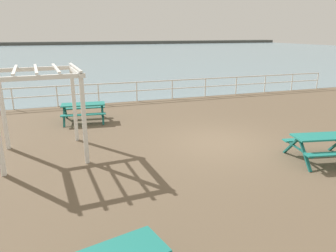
% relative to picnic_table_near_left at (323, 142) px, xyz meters
% --- Properties ---
extents(ground_plane, '(30.00, 24.00, 0.20)m').
position_rel_picnic_table_near_left_xyz_m(ground_plane, '(-2.18, 2.36, -0.68)').
color(ground_plane, brown).
extents(sea_band, '(142.00, 90.00, 0.01)m').
position_rel_picnic_table_near_left_xyz_m(sea_band, '(-2.18, 55.11, -0.58)').
color(sea_band, gray).
rests_on(sea_band, ground).
extents(distant_shoreline, '(142.00, 6.00, 1.80)m').
position_rel_picnic_table_near_left_xyz_m(distant_shoreline, '(-2.18, 98.11, -0.58)').
color(distant_shoreline, '#4C4C47').
rests_on(distant_shoreline, ground).
extents(seaward_railing, '(23.07, 0.07, 1.08)m').
position_rel_picnic_table_near_left_xyz_m(seaward_railing, '(-2.18, 10.11, 0.17)').
color(seaward_railing, white).
rests_on(seaward_railing, ground).
extents(picnic_table_near_left, '(2.05, 1.83, 0.80)m').
position_rel_picnic_table_near_left_xyz_m(picnic_table_near_left, '(0.00, 0.00, 0.00)').
color(picnic_table_near_left, '#1E7A70').
rests_on(picnic_table_near_left, ground).
extents(picnic_table_far_left, '(1.94, 1.70, 0.80)m').
position_rel_picnic_table_near_left_xyz_m(picnic_table_far_left, '(-6.35, 6.74, 0.00)').
color(picnic_table_far_left, '#1E7A70').
rests_on(picnic_table_far_left, ground).
extents(lattice_pergola, '(2.60, 2.72, 2.70)m').
position_rel_picnic_table_near_left_xyz_m(lattice_pergola, '(-7.83, 3.11, 1.41)').
color(lattice_pergola, white).
rests_on(lattice_pergola, ground).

